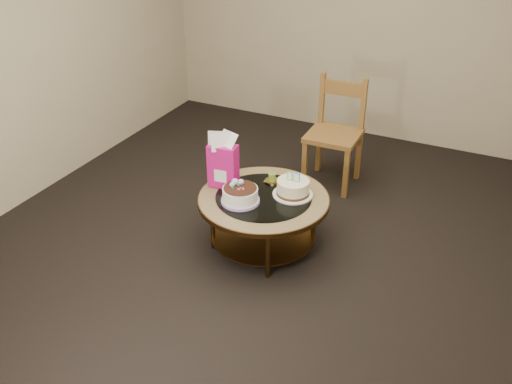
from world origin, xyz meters
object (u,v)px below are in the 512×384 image
at_px(coffee_table, 264,205).
at_px(gift_bag, 223,160).
at_px(decorated_cake, 240,195).
at_px(dining_chair, 335,133).
at_px(cream_cake, 293,188).

xyz_separation_m(coffee_table, gift_bag, (-0.36, 0.02, 0.30)).
height_order(coffee_table, gift_bag, gift_bag).
bearing_deg(decorated_cake, dining_chair, 79.36).
xyz_separation_m(decorated_cake, gift_bag, (-0.23, 0.17, 0.17)).
height_order(gift_bag, dining_chair, dining_chair).
xyz_separation_m(coffee_table, decorated_cake, (-0.12, -0.15, 0.14)).
distance_m(decorated_cake, cream_cake, 0.41).
distance_m(coffee_table, gift_bag, 0.47).
relative_size(coffee_table, gift_bag, 2.27).
bearing_deg(coffee_table, dining_chair, 83.66).
bearing_deg(cream_cake, dining_chair, 92.92).
distance_m(coffee_table, dining_chair, 1.27).
bearing_deg(dining_chair, cream_cake, -88.33).
bearing_deg(coffee_table, decorated_cake, -129.86).
xyz_separation_m(coffee_table, cream_cake, (0.19, 0.12, 0.14)).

